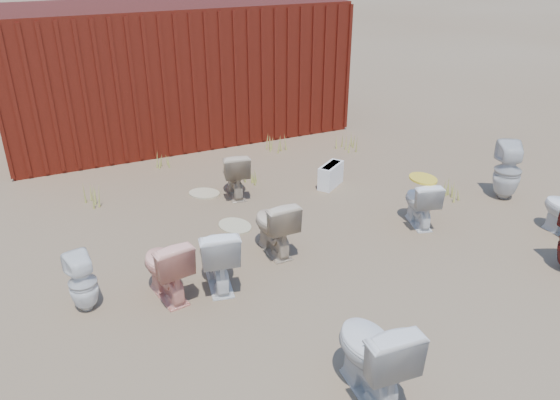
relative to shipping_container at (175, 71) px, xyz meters
name	(u,v)px	position (x,y,z in m)	size (l,w,h in m)	color
ground	(302,262)	(0.00, -5.20, -1.20)	(100.00, 100.00, 0.00)	brown
shipping_container	(175,71)	(0.00, 0.00, 0.00)	(6.00, 2.40, 2.40)	#4B170C
toilet_front_a	(217,255)	(-1.02, -5.21, -0.83)	(0.42, 0.73, 0.75)	white
toilet_front_pink	(166,267)	(-1.58, -5.18, -0.84)	(0.40, 0.70, 0.72)	#FAA690
toilet_front_c	(372,353)	(-0.41, -7.22, -0.79)	(0.46, 0.81, 0.83)	silver
toilet_back_a	(83,283)	(-2.39, -5.05, -0.88)	(0.28, 0.29, 0.63)	white
toilet_back_beige_left	(274,225)	(-0.19, -4.83, -0.84)	(0.40, 0.70, 0.72)	#C7B091
toilet_back_beige_right	(235,173)	(-0.04, -3.13, -0.86)	(0.38, 0.67, 0.69)	tan
toilet_back_yellowlid	(420,202)	(1.83, -5.00, -0.88)	(0.36, 0.63, 0.64)	white
toilet_back_e	(508,171)	(3.46, -4.88, -0.78)	(0.38, 0.39, 0.84)	silver
yellow_lid	(423,179)	(1.83, -5.00, -0.55)	(0.32, 0.41, 0.03)	yellow
loose_tank	(331,175)	(1.39, -3.44, -1.02)	(0.50, 0.20, 0.35)	white
loose_lid_near	(235,226)	(-0.40, -4.05, -1.19)	(0.38, 0.49, 0.02)	#C4B98E
loose_lid_far	(204,193)	(-0.45, -2.91, -1.19)	(0.36, 0.47, 0.02)	#C6B98F
weed_clump_a	(86,195)	(-2.06, -2.57, -1.05)	(0.36, 0.36, 0.31)	#9E9E3F
weed_clump_b	(250,176)	(0.32, -2.82, -1.08)	(0.32, 0.32, 0.24)	#9E9E3F
weed_clump_c	(348,142)	(2.44, -2.22, -1.05)	(0.36, 0.36, 0.31)	#9E9E3F
weed_clump_d	(165,161)	(-0.73, -1.70, -1.07)	(0.30, 0.30, 0.27)	#9E9E3F
weed_clump_e	(277,142)	(1.29, -1.70, -1.04)	(0.34, 0.34, 0.32)	#9E9E3F
weed_clump_f	(450,191)	(2.72, -4.58, -1.07)	(0.28, 0.28, 0.26)	#9E9E3F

